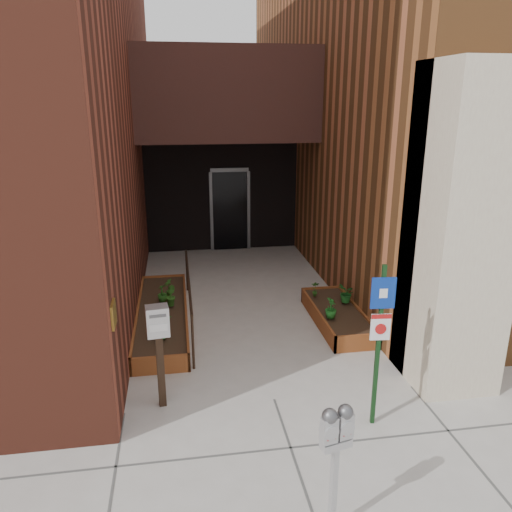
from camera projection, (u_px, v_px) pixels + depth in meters
name	position (u px, v px, depth m)	size (l,w,h in m)	color
ground	(274.00, 400.00, 6.81)	(80.00, 80.00, 0.00)	#9E9991
architecture	(213.00, 52.00, 11.77)	(20.00, 14.60, 10.00)	maroon
planter_left	(162.00, 317.00, 9.08)	(0.90, 3.60, 0.30)	brown
planter_right	(337.00, 317.00, 9.08)	(0.80, 2.20, 0.30)	brown
handrail	(189.00, 285.00, 8.92)	(0.04, 3.34, 0.90)	black
parking_meter	(336.00, 437.00, 4.43)	(0.32, 0.18, 1.36)	#B6B6B9
sign_post	(380.00, 330.00, 5.93)	(0.29, 0.08, 2.11)	#123315
payment_dropbox	(158.00, 335.00, 6.38)	(0.31, 0.25, 1.43)	black
shrub_left_a	(161.00, 327.00, 7.87)	(0.32, 0.32, 0.36)	#1A5B1A
shrub_left_b	(170.00, 296.00, 9.11)	(0.21, 0.21, 0.37)	#295E1B
shrub_left_c	(162.00, 293.00, 9.29)	(0.19, 0.19, 0.34)	#255D1A
shrub_left_d	(169.00, 287.00, 9.57)	(0.18, 0.18, 0.33)	#265B1A
shrub_right_a	(331.00, 308.00, 8.59)	(0.20, 0.20, 0.36)	#1A5D1C
shrub_right_b	(315.00, 289.00, 9.54)	(0.16, 0.16, 0.30)	#235217
shrub_right_c	(346.00, 293.00, 9.24)	(0.32, 0.32, 0.36)	#1B6120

